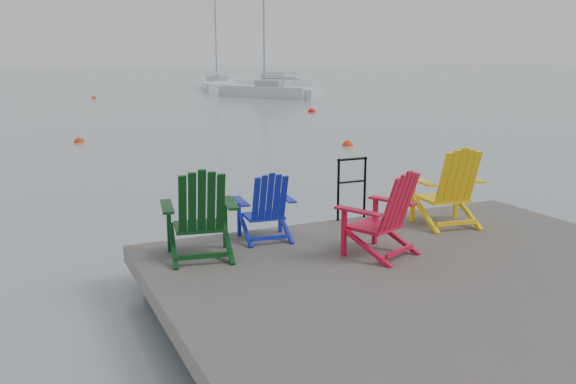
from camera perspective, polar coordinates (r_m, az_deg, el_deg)
name	(u,v)px	position (r m, az deg, el deg)	size (l,w,h in m)	color
ground	(443,318)	(7.04, 14.31, -11.31)	(400.00, 400.00, 0.00)	gray
dock	(445,288)	(6.91, 14.47, -8.67)	(6.00, 5.00, 1.40)	#2F2C2A
handrail	(352,182)	(8.79, 5.99, 0.90)	(0.48, 0.04, 0.90)	black
chair_green	(200,213)	(7.07, -8.23, -2.00)	(0.96, 0.90, 1.08)	#093611
chair_blue	(266,206)	(7.74, -2.08, -1.31)	(0.77, 0.72, 0.90)	#1121B3
chair_red	(384,213)	(7.20, 8.97, -1.99)	(0.99, 0.95, 1.02)	red
chair_yellow	(449,187)	(8.65, 14.85, 0.49)	(0.97, 0.91, 1.11)	yellow
sailboat_near	(269,92)	(44.26, -1.82, 9.29)	(5.22, 7.30, 10.23)	silver
sailboat_mid	(217,85)	(56.24, -6.64, 9.89)	(5.32, 10.59, 13.91)	silver
sailboat_far	(269,84)	(59.51, -1.82, 10.10)	(7.32, 4.76, 10.10)	white
buoy_a	(348,146)	(19.95, 5.60, 4.35)	(0.36, 0.36, 0.36)	red
buoy_b	(79,142)	(21.81, -18.96, 4.42)	(0.34, 0.34, 0.34)	red
buoy_c	(312,112)	(32.18, 2.25, 7.47)	(0.41, 0.41, 0.41)	red
buoy_d	(94,98)	(45.39, -17.69, 8.35)	(0.33, 0.33, 0.33)	red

